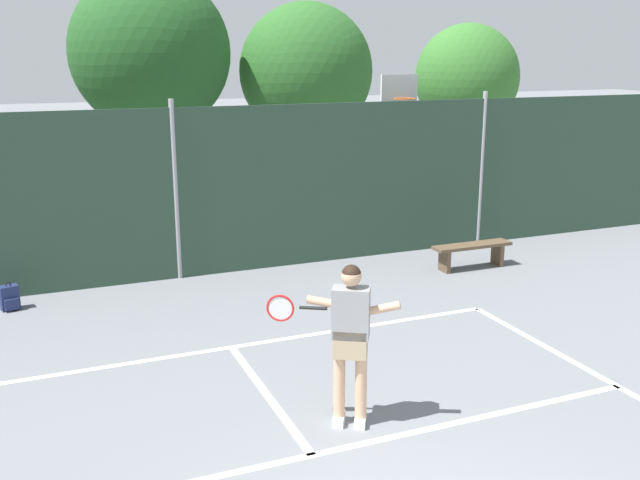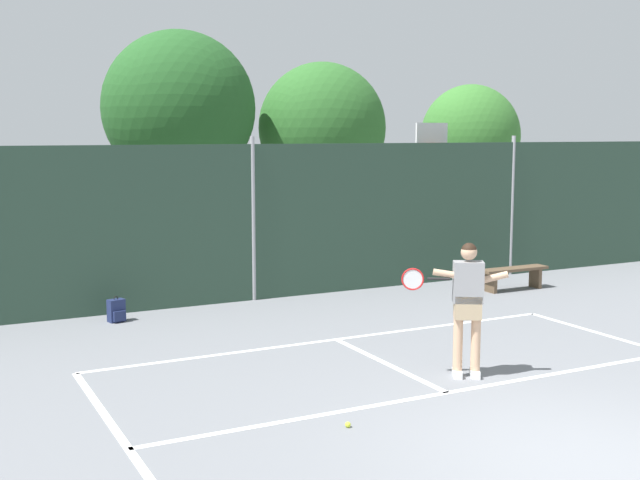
% 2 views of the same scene
% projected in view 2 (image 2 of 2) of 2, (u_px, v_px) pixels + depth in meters
% --- Properties ---
extents(ground_plane, '(120.00, 120.00, 0.00)m').
position_uv_depth(ground_plane, '(591.00, 463.00, 8.18)').
color(ground_plane, slate).
extents(court_markings, '(8.30, 11.10, 0.01)m').
position_uv_depth(court_markings, '(547.00, 441.00, 8.76)').
color(court_markings, white).
rests_on(court_markings, ground).
extents(chainlink_fence, '(26.09, 0.09, 3.24)m').
position_uv_depth(chainlink_fence, '(253.00, 223.00, 15.93)').
color(chainlink_fence, '#284233').
rests_on(chainlink_fence, ground).
extents(basketball_hoop, '(0.90, 0.67, 3.55)m').
position_uv_depth(basketball_hoop, '(430.00, 174.00, 19.88)').
color(basketball_hoop, '#9E9EA3').
rests_on(basketball_hoop, ground).
extents(treeline_backdrop, '(26.32, 4.30, 6.72)m').
position_uv_depth(treeline_backdrop, '(106.00, 116.00, 22.50)').
color(treeline_backdrop, brown).
rests_on(treeline_backdrop, ground).
extents(tennis_player, '(1.32, 0.69, 1.85)m').
position_uv_depth(tennis_player, '(467.00, 297.00, 10.90)').
color(tennis_player, silver).
rests_on(tennis_player, ground).
extents(tennis_ball, '(0.07, 0.07, 0.07)m').
position_uv_depth(tennis_ball, '(348.00, 425.00, 9.15)').
color(tennis_ball, '#CCE033').
rests_on(tennis_ball, ground).
extents(backpack_navy, '(0.31, 0.29, 0.46)m').
position_uv_depth(backpack_navy, '(117.00, 311.00, 14.25)').
color(backpack_navy, navy).
rests_on(backpack_navy, ground).
extents(courtside_bench, '(1.60, 0.36, 0.48)m').
position_uv_depth(courtside_bench, '(514.00, 273.00, 17.10)').
color(courtside_bench, brown).
rests_on(courtside_bench, ground).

